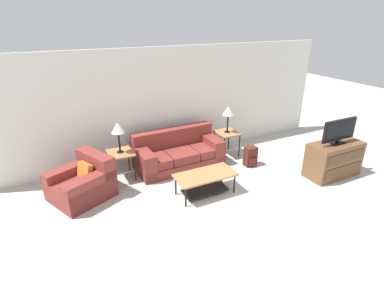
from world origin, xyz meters
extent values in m
plane|color=#B2ADA3|center=(0.00, 0.00, 0.00)|extent=(24.00, 24.00, 0.00)
cube|color=silver|center=(0.00, 4.08, 1.30)|extent=(8.59, 0.06, 2.60)
cube|color=maroon|center=(-0.10, 3.36, 0.11)|extent=(1.98, 0.96, 0.22)
cube|color=maroon|center=(-0.75, 3.32, 0.32)|extent=(0.65, 0.84, 0.20)
cube|color=maroon|center=(-0.10, 3.34, 0.32)|extent=(0.65, 0.84, 0.20)
cube|color=maroon|center=(0.55, 3.36, 0.32)|extent=(0.65, 0.84, 0.20)
cube|color=maroon|center=(-0.11, 3.69, 0.62)|extent=(1.96, 0.31, 0.40)
cube|color=maroon|center=(-0.94, 3.34, 0.29)|extent=(0.30, 0.92, 0.58)
cube|color=maroon|center=(0.74, 3.38, 0.29)|extent=(0.30, 0.92, 0.58)
cube|color=maroon|center=(-2.29, 3.00, 0.20)|extent=(1.30, 1.26, 0.40)
cube|color=maroon|center=(-1.95, 3.16, 0.60)|extent=(0.62, 0.95, 0.40)
cube|color=maroon|center=(-2.43, 3.30, 0.28)|extent=(1.02, 0.66, 0.56)
cube|color=maroon|center=(-2.16, 2.70, 0.28)|extent=(1.02, 0.66, 0.56)
cube|color=orange|center=(-2.18, 3.05, 0.50)|extent=(0.31, 0.39, 0.36)
cube|color=#A87042|center=(-0.13, 2.07, 0.41)|extent=(1.17, 0.57, 0.04)
cylinder|color=black|center=(-0.65, 1.84, 0.20)|extent=(0.03, 0.03, 0.40)
cylinder|color=black|center=(0.39, 1.84, 0.20)|extent=(0.03, 0.03, 0.40)
cylinder|color=black|center=(-0.65, 2.29, 0.20)|extent=(0.03, 0.03, 0.40)
cylinder|color=black|center=(0.39, 2.29, 0.20)|extent=(0.03, 0.03, 0.40)
cube|color=black|center=(-0.13, 2.07, 0.08)|extent=(0.88, 0.40, 0.02)
cube|color=#A87042|center=(-1.41, 3.41, 0.59)|extent=(0.51, 0.55, 0.03)
cylinder|color=black|center=(-1.62, 3.17, 0.29)|extent=(0.03, 0.03, 0.57)
cylinder|color=black|center=(-1.19, 3.17, 0.29)|extent=(0.03, 0.03, 0.57)
cylinder|color=black|center=(-1.62, 3.64, 0.29)|extent=(0.03, 0.03, 0.57)
cylinder|color=black|center=(-1.19, 3.64, 0.29)|extent=(0.03, 0.03, 0.57)
cube|color=#A87042|center=(1.21, 3.41, 0.59)|extent=(0.51, 0.55, 0.03)
cylinder|color=black|center=(1.00, 3.17, 0.29)|extent=(0.03, 0.03, 0.57)
cylinder|color=black|center=(1.43, 3.17, 0.29)|extent=(0.03, 0.03, 0.57)
cylinder|color=black|center=(1.00, 3.64, 0.29)|extent=(0.03, 0.03, 0.57)
cylinder|color=black|center=(1.43, 3.64, 0.29)|extent=(0.03, 0.03, 0.57)
cylinder|color=black|center=(-1.41, 3.41, 0.61)|extent=(0.14, 0.14, 0.02)
cylinder|color=black|center=(-1.41, 3.41, 0.83)|extent=(0.04, 0.04, 0.42)
cone|color=white|center=(-1.41, 3.41, 1.15)|extent=(0.27, 0.27, 0.22)
cylinder|color=black|center=(1.21, 3.41, 0.61)|extent=(0.14, 0.14, 0.02)
cylinder|color=black|center=(1.21, 3.41, 0.83)|extent=(0.04, 0.04, 0.42)
cone|color=white|center=(1.21, 3.41, 1.15)|extent=(0.27, 0.27, 0.22)
cube|color=brown|center=(2.70, 1.50, 0.38)|extent=(1.20, 0.55, 0.75)
cube|color=#533621|center=(2.70, 1.22, 0.54)|extent=(1.05, 0.01, 0.21)
cube|color=#533621|center=(2.70, 1.22, 0.24)|extent=(1.05, 0.01, 0.21)
cube|color=black|center=(2.70, 1.50, 0.76)|extent=(0.31, 0.20, 0.02)
cube|color=black|center=(2.70, 1.50, 0.80)|extent=(0.06, 0.04, 0.05)
cube|color=black|center=(2.70, 1.50, 1.05)|extent=(0.89, 0.05, 0.45)
cube|color=black|center=(2.70, 1.47, 1.05)|extent=(0.82, 0.01, 0.40)
cube|color=#4C1E19|center=(1.39, 2.66, 0.23)|extent=(0.28, 0.19, 0.46)
cube|color=#4C1E19|center=(1.39, 2.55, 0.14)|extent=(0.21, 0.05, 0.18)
cylinder|color=#4C1E19|center=(1.31, 2.78, 0.25)|extent=(0.02, 0.02, 0.34)
cylinder|color=#4C1E19|center=(1.46, 2.78, 0.25)|extent=(0.02, 0.02, 0.34)
camera|label=1|loc=(-2.60, -2.30, 3.20)|focal=28.00mm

